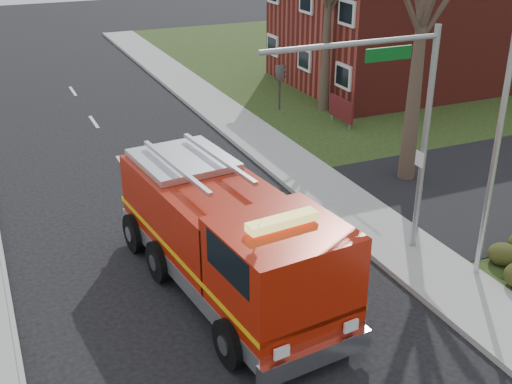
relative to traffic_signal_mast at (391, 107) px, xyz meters
name	(u,v)px	position (x,y,z in m)	size (l,w,h in m)	color
ground	(235,329)	(-5.21, -1.50, -4.71)	(120.00, 120.00, 0.00)	black
sidewalk_right	(436,273)	(0.99, -1.50, -4.63)	(2.40, 80.00, 0.15)	#9D9D97
brick_building	(423,18)	(13.79, 16.50, -1.05)	(15.40, 10.40, 7.25)	maroon
health_center_sign	(341,109)	(5.29, 11.00, -3.83)	(0.12, 2.00, 1.40)	#571416
traffic_signal_mast	(391,107)	(0.00, 0.00, 0.00)	(5.29, 0.18, 6.80)	gray
streetlight_pole	(499,124)	(1.93, -2.00, -0.16)	(1.48, 0.16, 8.40)	#B7BABF
fire_engine	(228,241)	(-4.69, 0.20, -3.17)	(3.96, 8.68, 3.39)	#A81907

